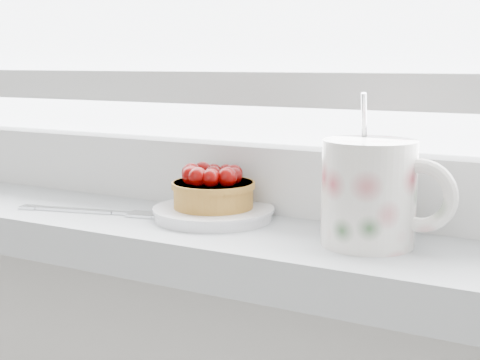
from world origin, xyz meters
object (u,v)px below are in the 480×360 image
Objects in this scene: raspberry_tart at (213,188)px; fork at (99,211)px; saucer at (214,213)px; floral_mug at (372,191)px.

raspberry_tart is 0.45× the size of fork.
raspberry_tart is at bearing 16.65° from fork.
floral_mug is (0.17, -0.02, 0.04)m from saucer.
raspberry_tart reaches higher than fork.
floral_mug is at bearing -5.83° from raspberry_tart.
raspberry_tart is at bearing 174.17° from floral_mug.
saucer is 1.46× the size of raspberry_tart.
saucer reaches higher than fork.
raspberry_tart is (-0.00, -0.00, 0.03)m from saucer.
floral_mug is (0.17, -0.02, 0.02)m from raspberry_tart.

